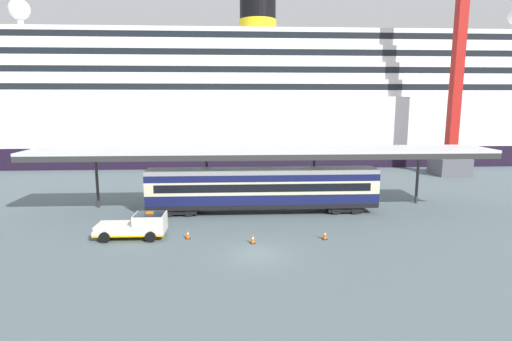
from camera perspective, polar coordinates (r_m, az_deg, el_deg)
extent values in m
plane|color=#526267|center=(27.88, 0.15, -11.74)|extent=(400.00, 400.00, 0.00)
cube|color=black|center=(77.40, 2.81, 3.31)|extent=(161.35, 30.01, 3.29)
cube|color=white|center=(76.99, 2.84, 7.37)|extent=(161.35, 30.01, 7.67)
cube|color=white|center=(76.96, 2.87, 11.20)|extent=(148.44, 27.61, 2.62)
cube|color=black|center=(63.30, 4.19, 11.65)|extent=(141.99, 0.12, 0.94)
cube|color=white|center=(77.07, 2.89, 13.15)|extent=(142.50, 26.51, 2.62)
cube|color=black|center=(63.99, 4.16, 13.98)|extent=(136.31, 0.12, 0.94)
cube|color=white|center=(77.28, 2.91, 15.09)|extent=(136.56, 25.40, 2.62)
cube|color=black|center=(64.79, 4.12, 16.26)|extent=(130.63, 0.12, 0.94)
cube|color=white|center=(77.57, 2.93, 17.03)|extent=(130.63, 24.30, 2.62)
cube|color=black|center=(65.69, 4.09, 18.48)|extent=(124.95, 0.12, 0.94)
cylinder|color=black|center=(78.09, 0.25, 20.67)|extent=(6.48, 6.48, 7.27)
cylinder|color=yellow|center=(77.82, 0.25, 19.62)|extent=(6.67, 6.67, 2.18)
cylinder|color=white|center=(86.04, -30.13, 16.89)|extent=(1.00, 1.00, 2.84)
sphere|color=white|center=(86.57, -30.32, 18.97)|extent=(3.55, 3.55, 3.55)
cube|color=silver|center=(37.29, 0.88, 2.90)|extent=(42.20, 5.15, 0.25)
cube|color=#2F2F2F|center=(34.89, 1.16, 1.81)|extent=(42.20, 0.20, 0.50)
cylinder|color=#2F2F2F|center=(41.95, -21.47, -1.10)|extent=(0.28, 0.28, 5.66)
cylinder|color=#2F2F2F|center=(39.89, -6.93, -1.02)|extent=(0.28, 0.28, 5.66)
cylinder|color=#2F2F2F|center=(40.57, 8.10, -0.87)|extent=(0.28, 0.28, 5.66)
cylinder|color=#2F2F2F|center=(43.85, 21.76, -0.68)|extent=(0.28, 0.28, 5.66)
cube|color=black|center=(37.71, 0.91, -4.66)|extent=(21.01, 2.80, 0.40)
cube|color=#141947|center=(37.55, 0.91, -3.70)|extent=(21.01, 2.80, 0.90)
cube|color=beige|center=(37.32, 0.92, -2.13)|extent=(21.01, 2.80, 1.20)
cube|color=black|center=(35.97, 1.07, -2.50)|extent=(19.33, 0.08, 0.72)
cube|color=#141947|center=(37.15, 0.92, -0.77)|extent=(21.01, 2.80, 0.60)
cube|color=#979797|center=(37.06, 0.92, -0.04)|extent=(21.01, 2.69, 0.36)
cube|color=black|center=(38.05, -10.58, -5.32)|extent=(3.20, 2.35, 0.50)
cylinder|color=black|center=(37.06, -12.20, -5.82)|extent=(0.84, 0.12, 0.84)
cylinder|color=black|center=(36.82, -9.42, -5.84)|extent=(0.84, 0.12, 0.84)
cube|color=black|center=(39.06, 12.09, -4.98)|extent=(3.20, 2.35, 0.50)
cylinder|color=black|center=(37.74, 11.23, -5.51)|extent=(0.84, 0.12, 0.84)
cylinder|color=black|center=(38.22, 13.85, -5.42)|extent=(0.84, 0.12, 0.84)
cube|color=silver|center=(32.29, -17.16, -8.06)|extent=(5.23, 2.08, 0.36)
cube|color=#F2B20C|center=(32.33, -17.15, -8.28)|extent=(5.23, 2.10, 0.12)
cube|color=silver|center=(31.74, -14.67, -6.88)|extent=(2.32, 1.95, 1.10)
cube|color=#19232D|center=(31.65, -14.70, -6.27)|extent=(2.11, 1.87, 0.44)
cube|color=orange|center=(31.57, -14.72, -5.78)|extent=(0.56, 0.21, 0.16)
cube|color=silver|center=(32.47, -18.98, -7.40)|extent=(2.94, 1.96, 0.36)
cylinder|color=black|center=(32.89, -13.87, -7.92)|extent=(0.80, 0.26, 0.80)
cylinder|color=black|center=(31.04, -14.61, -9.02)|extent=(0.80, 0.26, 0.80)
cylinder|color=black|center=(33.72, -19.47, -7.76)|extent=(0.80, 0.26, 0.80)
cylinder|color=black|center=(31.91, -20.53, -8.81)|extent=(0.80, 0.26, 0.80)
cube|color=black|center=(31.34, -9.57, -9.38)|extent=(0.36, 0.36, 0.04)
cone|color=#EA590F|center=(31.23, -9.59, -8.77)|extent=(0.30, 0.30, 0.67)
cylinder|color=white|center=(31.22, -9.59, -8.71)|extent=(0.17, 0.17, 0.09)
cube|color=black|center=(29.94, -0.45, -10.17)|extent=(0.36, 0.36, 0.04)
cone|color=#EA590F|center=(29.82, -0.45, -9.53)|extent=(0.30, 0.30, 0.66)
cylinder|color=white|center=(29.81, -0.45, -9.47)|extent=(0.17, 0.17, 0.09)
cube|color=black|center=(31.20, 9.64, -9.47)|extent=(0.36, 0.36, 0.04)
cone|color=#EA590F|center=(31.08, 9.66, -8.83)|extent=(0.30, 0.30, 0.70)
cylinder|color=white|center=(31.07, 9.66, -8.76)|extent=(0.17, 0.17, 0.10)
cube|color=#595960|center=(63.45, 25.54, 0.57)|extent=(4.40, 4.40, 2.40)
cube|color=red|center=(63.76, 26.91, 18.52)|extent=(1.30, 1.30, 37.41)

